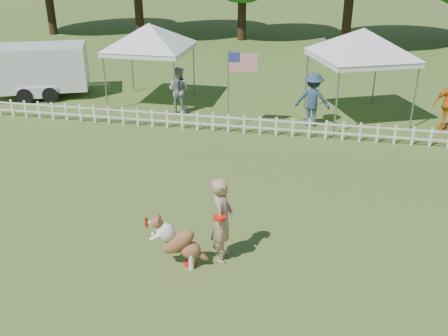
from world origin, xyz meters
name	(u,v)px	position (x,y,z in m)	size (l,w,h in m)	color
ground	(195,265)	(0.00, 0.00, 0.00)	(120.00, 120.00, 0.00)	#3B601E
picket_fence	(252,125)	(0.00, 7.00, 0.30)	(22.00, 0.08, 0.60)	white
handler	(222,220)	(0.45, 0.32, 0.84)	(0.61, 0.40, 1.67)	tan
dog	(179,242)	(-0.26, -0.09, 0.53)	(1.02, 0.34, 1.06)	brown
frisbee_on_turf	(190,264)	(-0.10, -0.01, 0.01)	(0.24, 0.24, 0.02)	red
canopy_tent_left	(151,65)	(-4.08, 9.49, 1.40)	(2.71, 2.71, 2.80)	white
canopy_tent_right	(359,76)	(3.17, 9.17, 1.46)	(2.83, 2.83, 2.92)	white
cargo_trailer	(38,71)	(-8.57, 9.42, 0.99)	(4.48, 1.97, 1.97)	silver
flag_pole	(228,90)	(-0.83, 7.40, 1.23)	(0.95, 0.10, 2.47)	gray
spectator_a	(179,90)	(-2.81, 8.61, 0.80)	(0.77, 0.60, 1.59)	gray
spectator_b	(313,99)	(1.76, 8.19, 0.86)	(1.12, 0.64, 1.73)	navy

